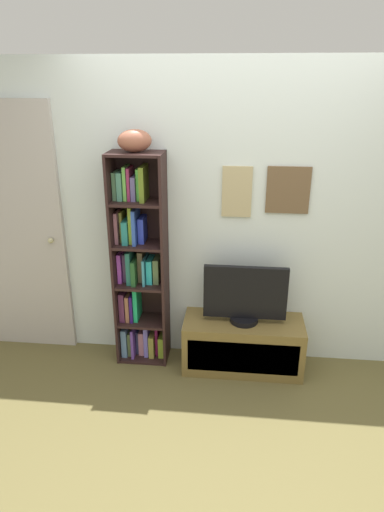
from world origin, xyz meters
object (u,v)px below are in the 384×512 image
(football, at_px, (135,141))
(bookshelf, at_px, (138,269))
(tv_stand, at_px, (243,344))
(door, at_px, (15,233))
(television, at_px, (245,296))

(football, bearing_deg, bookshelf, 129.37)
(tv_stand, height_order, door, door)
(door, bearing_deg, television, -5.22)
(television, relative_size, door, 0.31)
(television, bearing_deg, tv_stand, -90.00)
(football, xyz_separation_m, television, (0.82, -0.06, -1.14))
(football, distance_m, television, 1.41)
(bookshelf, distance_m, door, 1.06)
(television, xyz_separation_m, door, (-1.88, 0.17, 0.38))
(bookshelf, height_order, door, door)
(bookshelf, distance_m, television, 0.86)
(bookshelf, relative_size, television, 2.68)
(television, bearing_deg, bookshelf, 173.83)
(bookshelf, height_order, tv_stand, bookshelf)
(bookshelf, distance_m, tv_stand, 1.03)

